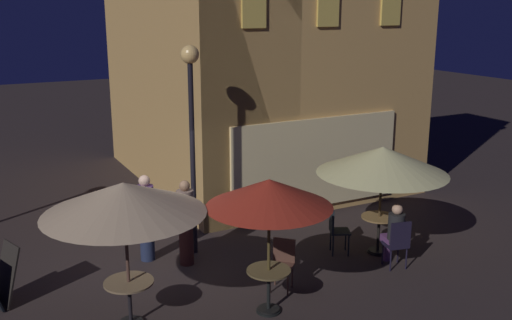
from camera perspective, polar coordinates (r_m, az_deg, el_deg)
ground_plane at (r=11.25m, az=-9.33°, el=-10.79°), size 60.00×60.00×0.00m
cafe_building at (r=15.31m, az=-1.79°, el=10.13°), size 6.30×7.64×7.18m
street_lamp_near_corner at (r=11.25m, az=-6.24°, el=5.16°), size 0.35×0.35×4.09m
cafe_table_0 at (r=9.66m, az=1.22°, el=-11.60°), size 0.71×0.71×0.73m
cafe_table_1 at (r=12.06m, az=11.70°, el=-6.29°), size 0.71×0.71×0.77m
cafe_table_2 at (r=9.50m, az=-12.06°, el=-12.34°), size 0.76×0.76×0.73m
patio_umbrella_0 at (r=9.10m, az=1.27°, el=-3.25°), size 1.98×1.98×2.23m
patio_umbrella_1 at (r=11.65m, az=12.05°, el=-0.03°), size 2.54×2.54×2.18m
patio_umbrella_2 at (r=8.92m, az=-12.58°, el=-3.65°), size 2.43×2.43×2.30m
cafe_chair_0 at (r=10.41m, az=2.59°, el=-9.53°), size 0.55×0.55×0.89m
cafe_chair_1 at (r=11.88m, az=7.65°, el=-6.35°), size 0.51×0.51×0.95m
cafe_chair_2 at (r=11.42m, az=13.46°, el=-7.55°), size 0.48×0.48×0.95m
patron_seated_0 at (r=11.49m, az=13.14°, el=-6.64°), size 0.38×0.52×1.25m
patron_standing_1 at (r=11.58m, az=-10.51°, el=-5.45°), size 0.33×0.33×1.71m
patron_standing_2 at (r=11.29m, az=-6.76°, el=-5.97°), size 0.32×0.32×1.66m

